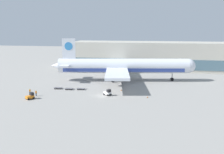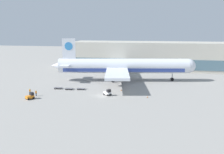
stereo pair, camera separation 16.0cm
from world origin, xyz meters
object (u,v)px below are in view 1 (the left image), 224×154
Objects in this scene: baggage_tug_foreground at (108,93)px; baggage_dolly_third at (81,89)px; airplane_main at (121,66)px; baggage_dolly_lead at (58,88)px; baggage_dolly_second at (69,89)px; traffic_cone_near at (147,97)px; traffic_cone_far at (121,90)px; ground_crew_far at (36,93)px; ground_crew_near at (30,91)px; baggage_tug_mid at (30,96)px.

baggage_tug_foreground is 0.75× the size of baggage_dolly_third.
airplane_main is 15.43× the size of baggage_dolly_lead.
airplane_main reaches higher than baggage_dolly_second.
traffic_cone_near reaches higher than baggage_dolly_third.
traffic_cone_far reaches higher than baggage_dolly_lead.
airplane_main reaches higher than ground_crew_far.
traffic_cone_near is at bearing 121.14° from ground_crew_near.
baggage_tug_foreground reaches higher than ground_crew_near.
baggage_dolly_lead is 8.22m from baggage_dolly_third.
ground_crew_near is at bearing -130.66° from baggage_dolly_lead.
traffic_cone_near is at bearing -73.45° from airplane_main.
baggage_dolly_lead is at bearing 178.63° from baggage_dolly_third.
baggage_tug_mid is 4.22× the size of traffic_cone_far.
baggage_dolly_third is (11.58, 13.79, -0.49)m from baggage_tug_mid.
ground_crew_far is at bearing -111.82° from baggage_dolly_lead.
ground_crew_far is (-7.43, -9.63, 0.71)m from baggage_dolly_second.
baggage_tug_foreground is 4.22× the size of traffic_cone_far.
traffic_cone_far is (-9.14, 7.04, 0.03)m from traffic_cone_near.
ground_crew_near is at bearing -146.26° from baggage_dolly_second.
baggage_dolly_second is at bearing -8.36° from baggage_dolly_lead.
baggage_dolly_lead and baggage_dolly_third have the same top height.
airplane_main is 39.33m from baggage_tug_mid.
traffic_cone_far is at bearing 96.52° from baggage_tug_foreground.
traffic_cone_far is at bearing -0.33° from baggage_dolly_lead.
baggage_tug_foreground reaches higher than ground_crew_far.
airplane_main reaches higher than baggage_tug_foreground.
baggage_dolly_second is at bearing -140.28° from airplane_main.
traffic_cone_far reaches higher than baggage_dolly_third.
baggage_dolly_second is at bearing -174.83° from traffic_cone_far.
traffic_cone_near is at bearing -14.03° from baggage_dolly_lead.
baggage_dolly_third is (-10.57, 5.48, -0.49)m from baggage_tug_foreground.
traffic_cone_far is at bearing -43.22° from ground_crew_far.
traffic_cone_far is (18.06, 1.63, -0.06)m from baggage_dolly_second.
baggage_dolly_second is 1.00× the size of baggage_dolly_third.
airplane_main is at bearing 97.91° from traffic_cone_far.
baggage_tug_foreground is at bearing -36.18° from baggage_tug_mid.
traffic_cone_far is (3.43, 6.45, -0.55)m from baggage_tug_foreground.
ground_crew_far is 2.77× the size of traffic_cone_far.
traffic_cone_near is 11.54m from traffic_cone_far.
baggage_tug_foreground is 0.75× the size of baggage_dolly_lead.
baggage_tug_mid is 18.02m from baggage_dolly_third.
ground_crew_far reaches higher than ground_crew_near.
baggage_dolly_third is at bearing 5.72° from baggage_dolly_second.
ground_crew_near is at bearing -161.39° from traffic_cone_far.
airplane_main is 26.79m from traffic_cone_near.
traffic_cone_near is (12.58, -0.59, -0.58)m from baggage_tug_foreground.
baggage_dolly_third is 2.03× the size of ground_crew_far.
baggage_dolly_second is (7.53, 13.12, -0.49)m from baggage_tug_mid.
baggage_tug_mid is at bearing -133.68° from baggage_dolly_third.
baggage_tug_mid reaches higher than traffic_cone_near.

